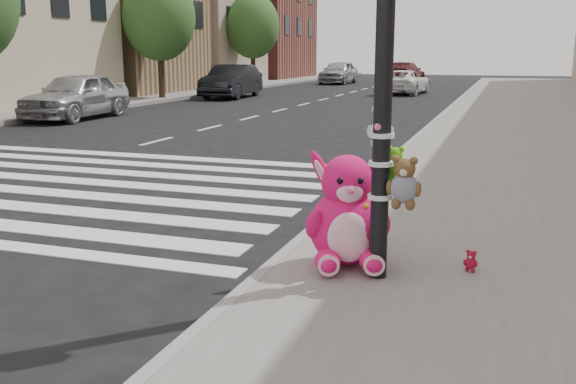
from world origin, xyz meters
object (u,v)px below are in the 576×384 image
at_px(car_dark_far, 232,81).
at_px(signal_pole, 387,96).
at_px(red_teddy, 471,261).
at_px(car_white_near, 404,82).
at_px(car_silver_far, 76,96).
at_px(pink_bunny, 347,219).

bearing_deg(car_dark_far, signal_pole, -67.24).
distance_m(red_teddy, car_white_near, 28.34).
xyz_separation_m(car_silver_far, car_dark_far, (0.81, 10.69, 0.02)).
height_order(pink_bunny, car_white_near, pink_bunny).
xyz_separation_m(red_teddy, car_white_near, (-5.00, 27.90, 0.37)).
distance_m(pink_bunny, car_white_near, 28.36).
relative_size(signal_pole, pink_bunny, 3.51).
xyz_separation_m(red_teddy, car_silver_far, (-13.16, 11.75, 0.52)).
height_order(signal_pole, car_white_near, signal_pole).
xyz_separation_m(pink_bunny, red_teddy, (1.15, 0.20, -0.36)).
xyz_separation_m(signal_pole, pink_bunny, (-0.38, 0.20, -1.18)).
xyz_separation_m(signal_pole, red_teddy, (0.77, 0.40, -1.54)).
height_order(signal_pole, car_silver_far, signal_pole).
relative_size(pink_bunny, red_teddy, 5.49).
height_order(car_silver_far, car_white_near, car_silver_far).
height_order(car_silver_far, car_dark_far, car_dark_far).
bearing_deg(signal_pole, red_teddy, 27.64).
distance_m(red_teddy, car_dark_far, 25.62).
bearing_deg(pink_bunny, car_silver_far, 115.04).
bearing_deg(red_teddy, signal_pole, -139.23).
height_order(signal_pole, pink_bunny, signal_pole).
relative_size(car_silver_far, car_dark_far, 0.94).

